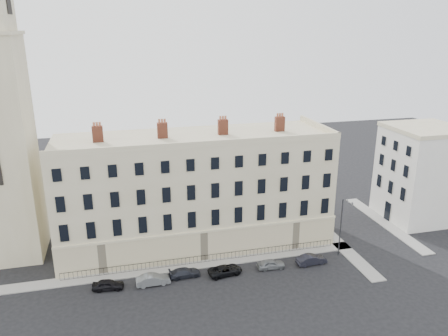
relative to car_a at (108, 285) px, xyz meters
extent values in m
plane|color=black|center=(17.98, -2.30, -0.60)|extent=(160.00, 160.00, 0.00)
cube|color=#C3B891|center=(11.98, 9.70, 6.90)|extent=(36.00, 12.00, 15.00)
cube|color=#C4B493|center=(11.98, 3.62, 1.40)|extent=(36.10, 0.18, 4.00)
cube|color=#C4B493|center=(30.06, 9.70, 1.40)|extent=(0.18, 12.10, 4.00)
cube|color=#C3B891|center=(11.98, 3.85, 14.80)|extent=(36.00, 0.35, 0.80)
cube|color=#C3B891|center=(29.83, 9.70, 14.80)|extent=(0.35, 12.00, 0.80)
cube|color=brown|center=(-0.02, 9.70, 15.40)|extent=(1.30, 0.70, 2.00)
cube|color=brown|center=(7.98, 9.70, 15.40)|extent=(1.30, 0.70, 2.00)
cube|color=brown|center=(15.98, 9.70, 15.40)|extent=(1.30, 0.70, 2.00)
cube|color=brown|center=(23.98, 9.70, 15.40)|extent=(1.30, 0.70, 2.00)
cube|color=silver|center=(46.98, 8.70, 6.40)|extent=(10.00, 10.00, 14.00)
cube|color=gray|center=(7.98, 2.70, -0.54)|extent=(48.00, 2.00, 0.12)
cube|color=gray|center=(30.98, 5.70, -0.54)|extent=(2.00, 24.00, 0.12)
cube|color=gray|center=(40.98, 7.70, -0.54)|extent=(2.00, 20.00, 0.12)
cube|color=black|center=(11.98, 3.10, 0.42)|extent=(35.00, 0.04, 0.04)
cube|color=black|center=(11.98, 3.10, -0.48)|extent=(35.00, 0.04, 0.04)
imported|color=black|center=(0.00, 0.00, 0.00)|extent=(3.67, 1.81, 1.21)
imported|color=slate|center=(5.08, -0.26, 0.04)|extent=(3.95, 1.47, 1.29)
imported|color=#20222B|center=(8.92, 0.47, -0.05)|extent=(3.90, 1.78, 1.11)
imported|color=black|center=(13.77, -0.22, -0.03)|extent=(4.38, 2.47, 1.15)
imported|color=slate|center=(19.63, -0.24, -0.01)|extent=(3.53, 1.52, 1.19)
imported|color=black|center=(24.94, -0.53, 0.04)|extent=(3.95, 1.57, 1.28)
cylinder|color=#34353A|center=(29.39, 0.72, 3.37)|extent=(0.16, 0.16, 7.95)
cylinder|color=#34353A|center=(29.68, 0.09, 7.25)|extent=(0.72, 1.39, 0.10)
cube|color=#34353A|center=(29.97, -0.54, 7.20)|extent=(0.37, 0.53, 0.12)
camera|label=1|loc=(2.23, -45.16, 28.05)|focal=35.00mm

